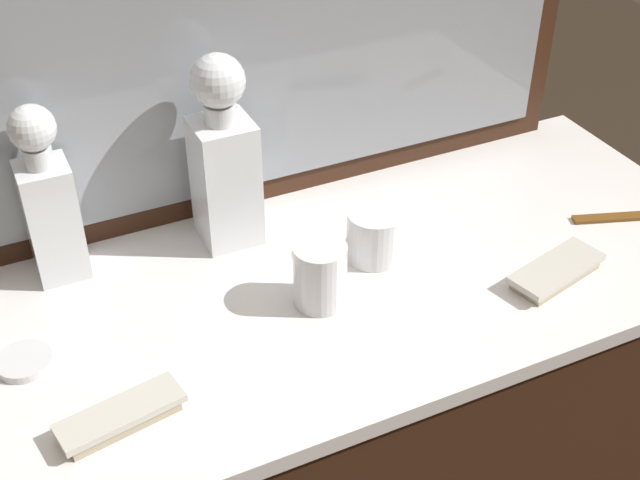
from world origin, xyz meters
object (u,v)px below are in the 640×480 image
(silver_brush_front, at_px, (556,272))
(crystal_decanter_far_left, at_px, (50,210))
(crystal_decanter_left, at_px, (225,169))
(crystal_tumbler_right, at_px, (320,277))
(crystal_tumbler_far_left, at_px, (374,237))
(porcelain_dish, at_px, (24,361))
(silver_brush_far_left, at_px, (121,416))
(tortoiseshell_comb, at_px, (609,218))

(silver_brush_front, bearing_deg, crystal_decanter_far_left, 153.25)
(crystal_decanter_left, relative_size, crystal_tumbler_right, 3.19)
(crystal_decanter_far_left, xyz_separation_m, silver_brush_front, (0.66, -0.33, -0.10))
(crystal_tumbler_far_left, distance_m, porcelain_dish, 0.53)
(silver_brush_far_left, bearing_deg, crystal_decanter_left, 50.63)
(tortoiseshell_comb, bearing_deg, crystal_tumbler_far_left, 168.91)
(crystal_decanter_left, bearing_deg, silver_brush_front, -37.65)
(porcelain_dish, bearing_deg, silver_brush_front, -11.51)
(crystal_decanter_left, distance_m, silver_brush_far_left, 0.42)
(crystal_decanter_far_left, relative_size, porcelain_dish, 3.70)
(tortoiseshell_comb, bearing_deg, crystal_decanter_left, 158.98)
(crystal_decanter_left, xyz_separation_m, crystal_tumbler_far_left, (0.18, -0.14, -0.09))
(crystal_tumbler_far_left, height_order, porcelain_dish, crystal_tumbler_far_left)
(crystal_tumbler_right, relative_size, porcelain_dish, 1.30)
(crystal_decanter_left, height_order, crystal_tumbler_far_left, crystal_decanter_left)
(crystal_tumbler_right, xyz_separation_m, porcelain_dish, (-0.41, 0.05, -0.04))
(crystal_tumbler_right, relative_size, crystal_tumbler_far_left, 1.13)
(crystal_tumbler_far_left, distance_m, tortoiseshell_comb, 0.40)
(crystal_decanter_left, bearing_deg, crystal_decanter_far_left, 174.93)
(silver_brush_far_left, xyz_separation_m, tortoiseshell_comb, (0.83, 0.09, -0.01))
(crystal_tumbler_right, distance_m, tortoiseshell_comb, 0.52)
(silver_brush_far_left, distance_m, porcelain_dish, 0.18)
(silver_brush_far_left, relative_size, porcelain_dish, 2.18)
(silver_brush_far_left, bearing_deg, crystal_tumbler_right, 18.37)
(crystal_tumbler_far_left, bearing_deg, crystal_tumbler_right, -152.85)
(crystal_decanter_left, bearing_deg, crystal_tumbler_far_left, -38.39)
(crystal_decanter_left, distance_m, crystal_decanter_far_left, 0.26)
(crystal_tumbler_right, relative_size, tortoiseshell_comb, 0.81)
(crystal_decanter_left, relative_size, tortoiseshell_comb, 2.58)
(crystal_decanter_left, height_order, crystal_tumbler_right, crystal_decanter_left)
(crystal_decanter_left, height_order, silver_brush_far_left, crystal_decanter_left)
(silver_brush_front, xyz_separation_m, porcelain_dish, (-0.75, 0.15, -0.01))
(crystal_tumbler_right, xyz_separation_m, tortoiseshell_comb, (0.52, -0.02, -0.04))
(crystal_decanter_far_left, relative_size, silver_brush_far_left, 1.69)
(crystal_tumbler_far_left, bearing_deg, crystal_decanter_far_left, 159.18)
(crystal_decanter_far_left, height_order, silver_brush_front, crystal_decanter_far_left)
(crystal_decanter_far_left, relative_size, silver_brush_front, 1.64)
(crystal_tumbler_right, bearing_deg, silver_brush_front, -16.81)
(crystal_tumbler_right, bearing_deg, crystal_decanter_left, 106.59)
(silver_brush_front, bearing_deg, crystal_tumbler_right, 163.19)
(silver_brush_front, bearing_deg, porcelain_dish, 168.49)
(silver_brush_front, xyz_separation_m, silver_brush_far_left, (-0.66, -0.00, 0.00))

